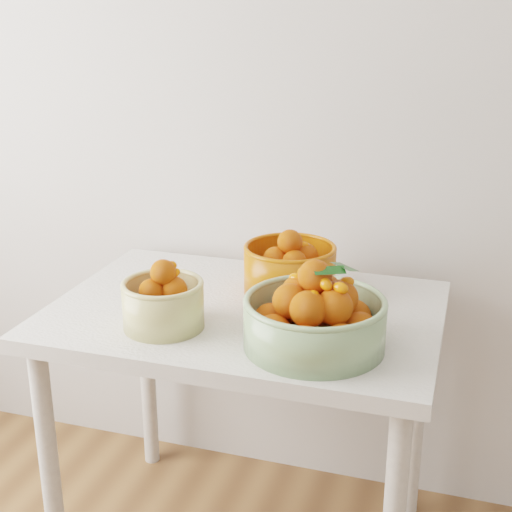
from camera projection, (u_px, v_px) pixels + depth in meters
The scene contains 4 objects.
table at pixel (245, 341), 1.88m from camera, with size 1.00×0.70×0.75m.
bowl_cream at pixel (163, 302), 1.72m from camera, with size 0.23×0.23×0.17m.
bowl_green at pixel (315, 318), 1.61m from camera, with size 0.43×0.43×0.21m.
bowl_orange at pixel (290, 268), 1.93m from camera, with size 0.26×0.26×0.18m.
Camera 1 is at (0.16, -0.02, 1.48)m, focal length 50.00 mm.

